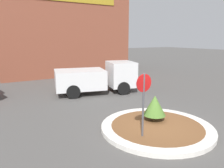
{
  "coord_description": "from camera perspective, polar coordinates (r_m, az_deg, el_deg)",
  "views": [
    {
      "loc": [
        -5.71,
        -6.11,
        3.59
      ],
      "look_at": [
        -0.26,
        3.06,
        1.33
      ],
      "focal_mm": 35.0,
      "sensor_mm": 36.0,
      "label": 1
    }
  ],
  "objects": [
    {
      "name": "traffic_island",
      "position": [
        9.07,
        11.58,
        -11.05
      ],
      "size": [
        4.44,
        4.44,
        0.17
      ],
      "color": "silver",
      "rests_on": "ground_plane"
    },
    {
      "name": "storefront_building",
      "position": [
        23.57,
        -12.94,
        12.61
      ],
      "size": [
        12.5,
        6.07,
        7.98
      ],
      "color": "brown",
      "rests_on": "ground_plane"
    },
    {
      "name": "utility_truck",
      "position": [
        14.41,
        -3.89,
        1.73
      ],
      "size": [
        5.52,
        3.23,
        2.03
      ],
      "rotation": [
        0.0,
        0.0,
        -0.24
      ],
      "color": "silver",
      "rests_on": "ground_plane"
    },
    {
      "name": "stop_sign",
      "position": [
        7.55,
        8.23,
        -3.04
      ],
      "size": [
        0.63,
        0.07,
        2.43
      ],
      "color": "#4C4C51",
      "rests_on": "ground_plane"
    },
    {
      "name": "ground_plane",
      "position": [
        9.1,
        11.56,
        -11.54
      ],
      "size": [
        120.0,
        120.0,
        0.0
      ],
      "primitive_type": "plane",
      "color": "#514F4C"
    },
    {
      "name": "island_shrub",
      "position": [
        9.33,
        11.09,
        -5.49
      ],
      "size": [
        0.93,
        0.93,
        1.08
      ],
      "color": "brown",
      "rests_on": "traffic_island"
    }
  ]
}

